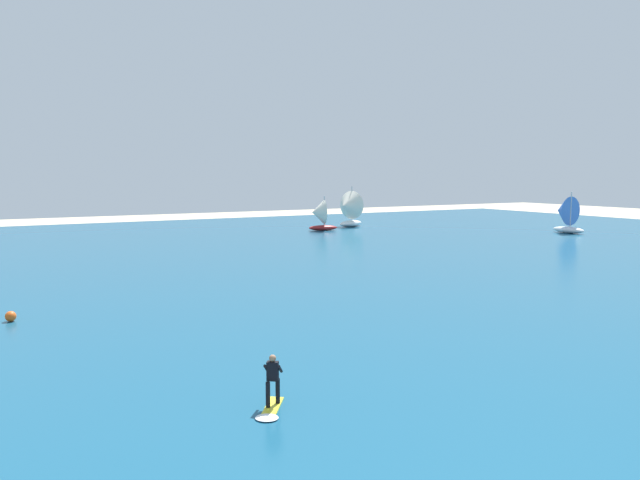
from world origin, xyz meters
TOP-DOWN VIEW (x-y plane):
  - ocean at (0.00, 49.11)m, footprint 160.00×90.00m
  - kitesurfer at (-4.11, 17.49)m, footprint 1.60×1.92m
  - sailboat_outermost at (25.41, 67.62)m, footprint 3.92×3.44m
  - sailboat_mid_left at (31.47, 70.29)m, footprint 4.93×4.42m
  - sailboat_trailing at (50.71, 50.37)m, footprint 3.65×4.32m
  - marker_buoy at (-10.83, 33.72)m, footprint 0.52×0.52m

SIDE VIEW (x-z plane):
  - ocean at x=0.00m, z-range 0.00..0.10m
  - marker_buoy at x=-10.83m, z-range 0.10..0.62m
  - kitesurfer at x=-4.11m, z-range -0.13..1.54m
  - sailboat_outermost at x=25.41m, z-range -0.09..4.33m
  - sailboat_trailing at x=50.71m, z-range -0.11..4.96m
  - sailboat_mid_left at x=31.47m, z-range -0.13..5.42m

